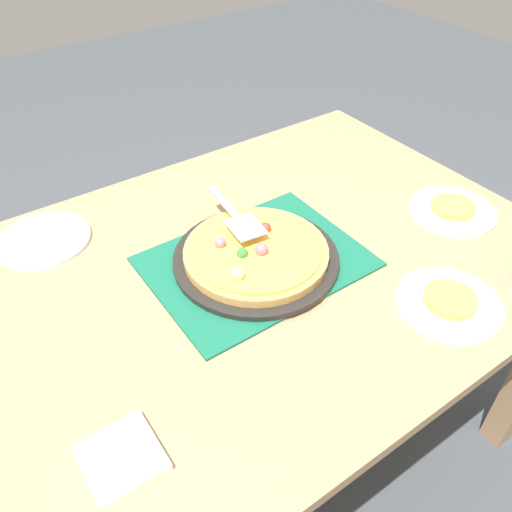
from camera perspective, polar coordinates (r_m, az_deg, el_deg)
The scene contains 12 objects.
ground_plane at distance 1.78m, azimuth 0.00°, elevation -19.16°, with size 8.00×8.00×0.00m, color #3D4247.
dining_table at distance 1.27m, azimuth 0.00°, elevation -4.43°, with size 1.40×1.00×0.75m.
placemat at distance 1.19m, azimuth 0.00°, elevation -0.62°, with size 0.48×0.36×0.01m, color #145B42.
pizza_pan at distance 1.19m, azimuth 0.00°, elevation -0.26°, with size 0.38×0.38×0.01m, color black.
pizza at distance 1.17m, azimuth -0.06°, elevation 0.51°, with size 0.33×0.33×0.05m.
plate_near_left at distance 1.17m, azimuth 20.41°, elevation -4.93°, with size 0.22×0.22×0.01m, color white.
plate_far_right at distance 1.44m, azimuth 20.73°, elevation 4.66°, with size 0.22×0.22×0.01m, color white.
plate_side at distance 1.35m, azimuth -22.26°, elevation 1.68°, with size 0.22×0.22×0.01m, color white.
served_slice_left at distance 1.16m, azimuth 20.55°, elevation -4.47°, with size 0.11×0.11×0.02m, color #EAB747.
served_slice_right at distance 1.43m, azimuth 20.85°, elevation 5.08°, with size 0.11×0.11×0.02m, color #EAB747.
pizza_server at distance 1.22m, azimuth -2.22°, elevation 4.41°, with size 0.08×0.23×0.01m.
napkin_stack at distance 0.91m, azimuth -14.54°, elevation -20.73°, with size 0.12×0.12×0.02m, color white.
Camera 1 is at (-0.51, -0.74, 1.54)m, focal length 36.40 mm.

